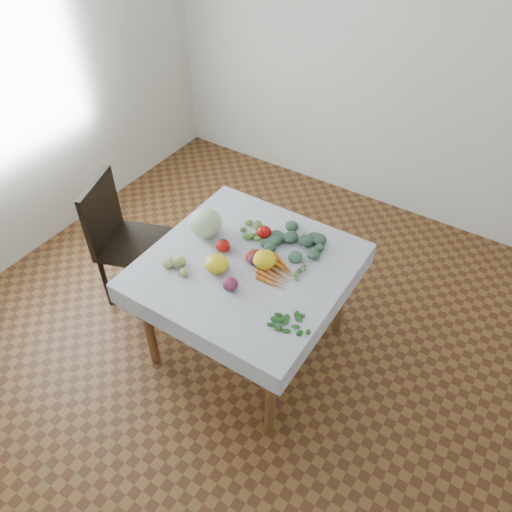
{
  "coord_description": "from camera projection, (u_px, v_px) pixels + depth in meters",
  "views": [
    {
      "loc": [
        1.17,
        -1.71,
        2.75
      ],
      "look_at": [
        0.05,
        0.02,
        0.82
      ],
      "focal_mm": 35.0,
      "sensor_mm": 36.0,
      "label": 1
    }
  ],
  "objects": [
    {
      "name": "tomato_c",
      "position": [
        223.0,
        246.0,
        2.93
      ],
      "size": [
        0.11,
        0.11,
        0.07
      ],
      "primitive_type": "ellipsoid",
      "rotation": [
        0.0,
        0.0,
        -0.33
      ],
      "color": "#B80F0C",
      "rests_on": "tablecloth"
    },
    {
      "name": "chair",
      "position": [
        120.0,
        233.0,
        3.4
      ],
      "size": [
        0.55,
        0.55,
        0.94
      ],
      "color": "black",
      "rests_on": "ground"
    },
    {
      "name": "onion_a",
      "position": [
        254.0,
        258.0,
        2.85
      ],
      "size": [
        0.1,
        0.1,
        0.07
      ],
      "primitive_type": "ellipsoid",
      "rotation": [
        0.0,
        0.0,
        0.27
      ],
      "color": "#4F1636",
      "rests_on": "tablecloth"
    },
    {
      "name": "tomato_b",
      "position": [
        264.0,
        232.0,
        3.02
      ],
      "size": [
        0.11,
        0.11,
        0.08
      ],
      "primitive_type": "ellipsoid",
      "rotation": [
        0.0,
        0.0,
        -0.31
      ],
      "color": "#B80F0C",
      "rests_on": "tablecloth"
    },
    {
      "name": "tomato_a",
      "position": [
        253.0,
        257.0,
        2.86
      ],
      "size": [
        0.09,
        0.09,
        0.07
      ],
      "primitive_type": "ellipsoid",
      "rotation": [
        0.0,
        0.0,
        0.16
      ],
      "color": "#B80F0C",
      "rests_on": "tablecloth"
    },
    {
      "name": "cabbage",
      "position": [
        206.0,
        223.0,
        3.0
      ],
      "size": [
        0.24,
        0.24,
        0.18
      ],
      "primitive_type": "ellipsoid",
      "rotation": [
        0.0,
        0.0,
        0.22
      ],
      "color": "#B1C7A6",
      "rests_on": "tablecloth"
    },
    {
      "name": "basil_bunch",
      "position": [
        296.0,
        324.0,
        2.54
      ],
      "size": [
        0.21,
        0.18,
        0.01
      ],
      "color": "#1E5119",
      "rests_on": "tablecloth"
    },
    {
      "name": "kale_bunch",
      "position": [
        293.0,
        243.0,
        2.97
      ],
      "size": [
        0.37,
        0.28,
        0.05
      ],
      "color": "#3D644B",
      "rests_on": "tablecloth"
    },
    {
      "name": "onion_b",
      "position": [
        230.0,
        284.0,
        2.71
      ],
      "size": [
        0.1,
        0.1,
        0.07
      ],
      "primitive_type": "ellipsoid",
      "rotation": [
        0.0,
        0.0,
        0.16
      ],
      "color": "#4F1636",
      "rests_on": "tablecloth"
    },
    {
      "name": "dill_bunch",
      "position": [
        258.0,
        231.0,
        3.07
      ],
      "size": [
        0.21,
        0.2,
        0.02
      ],
      "color": "#527E3A",
      "rests_on": "tablecloth"
    },
    {
      "name": "heirloom_back",
      "position": [
        265.0,
        260.0,
        2.83
      ],
      "size": [
        0.14,
        0.14,
        0.1
      ],
      "primitive_type": "ellipsoid",
      "rotation": [
        0.0,
        0.0,
        0.04
      ],
      "color": "yellow",
      "rests_on": "tablecloth"
    },
    {
      "name": "tablecloth",
      "position": [
        247.0,
        264.0,
        2.88
      ],
      "size": [
        1.12,
        1.12,
        0.01
      ],
      "primitive_type": "cube",
      "color": "silver",
      "rests_on": "table"
    },
    {
      "name": "tomatillo_cluster",
      "position": [
        178.0,
        263.0,
        2.84
      ],
      "size": [
        0.17,
        0.12,
        0.05
      ],
      "color": "#ADBF6E",
      "rests_on": "tablecloth"
    },
    {
      "name": "back_wall",
      "position": [
        395.0,
        49.0,
        3.7
      ],
      "size": [
        4.0,
        0.04,
        2.7
      ],
      "primitive_type": "cube",
      "color": "white",
      "rests_on": "ground"
    },
    {
      "name": "carrot_bunch",
      "position": [
        278.0,
        274.0,
        2.79
      ],
      "size": [
        0.2,
        0.23,
        0.03
      ],
      "color": "orange",
      "rests_on": "tablecloth"
    },
    {
      "name": "table",
      "position": [
        247.0,
        276.0,
        2.94
      ],
      "size": [
        1.0,
        1.0,
        0.75
      ],
      "color": "brown",
      "rests_on": "ground"
    },
    {
      "name": "ground",
      "position": [
        248.0,
        343.0,
        3.39
      ],
      "size": [
        4.0,
        4.0,
        0.0
      ],
      "primitive_type": "plane",
      "color": "brown"
    },
    {
      "name": "tomato_d",
      "position": [
        255.0,
        255.0,
        2.87
      ],
      "size": [
        0.1,
        0.1,
        0.07
      ],
      "primitive_type": "ellipsoid",
      "rotation": [
        0.0,
        0.0,
        0.23
      ],
      "color": "#B80F0C",
      "rests_on": "tablecloth"
    },
    {
      "name": "heirloom_front",
      "position": [
        217.0,
        264.0,
        2.81
      ],
      "size": [
        0.14,
        0.14,
        0.09
      ],
      "primitive_type": "ellipsoid",
      "rotation": [
        0.0,
        0.0,
        -0.05
      ],
      "color": "yellow",
      "rests_on": "tablecloth"
    }
  ]
}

